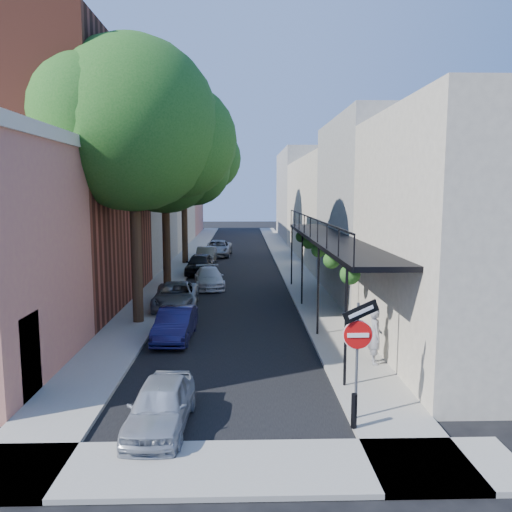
{
  "coord_description": "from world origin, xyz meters",
  "views": [
    {
      "loc": [
        0.49,
        -10.13,
        5.44
      ],
      "look_at": [
        1.05,
        10.12,
        2.8
      ],
      "focal_mm": 35.0,
      "sensor_mm": 36.0,
      "label": 1
    }
  ],
  "objects": [
    {
      "name": "oak_mid",
      "position": [
        -3.42,
        18.23,
        7.06
      ],
      "size": [
        6.6,
        6.0,
        10.2
      ],
      "color": "#312313",
      "rests_on": "ground"
    },
    {
      "name": "parked_car_e",
      "position": [
        -2.33,
        22.44,
        0.68
      ],
      "size": [
        1.82,
        4.09,
        1.37
      ],
      "primitive_type": "imported",
      "rotation": [
        0.0,
        0.0,
        -0.05
      ],
      "color": "black",
      "rests_on": "ground"
    },
    {
      "name": "road_surface",
      "position": [
        0.0,
        30.0,
        0.01
      ],
      "size": [
        6.0,
        64.0,
        0.01
      ],
      "primitive_type": "cube",
      "color": "black",
      "rests_on": "ground"
    },
    {
      "name": "sidewalk_cross",
      "position": [
        0.0,
        -1.0,
        0.06
      ],
      "size": [
        12.0,
        2.0,
        0.12
      ],
      "primitive_type": "cube",
      "color": "gray",
      "rests_on": "ground"
    },
    {
      "name": "parked_car_f",
      "position": [
        -2.22,
        26.89,
        0.64
      ],
      "size": [
        1.44,
        3.93,
        1.28
      ],
      "primitive_type": "imported",
      "rotation": [
        0.0,
        0.0,
        -0.02
      ],
      "color": "#686357",
      "rests_on": "ground"
    },
    {
      "name": "oak_far",
      "position": [
        -3.35,
        27.27,
        8.26
      ],
      "size": [
        7.7,
        7.0,
        11.9
      ],
      "color": "#312313",
      "rests_on": "ground"
    },
    {
      "name": "ground",
      "position": [
        0.0,
        0.0,
        0.0
      ],
      "size": [
        160.0,
        160.0,
        0.0
      ],
      "primitive_type": "plane",
      "color": "black",
      "rests_on": "ground"
    },
    {
      "name": "parked_car_b",
      "position": [
        -1.99,
        7.83,
        0.58
      ],
      "size": [
        1.36,
        3.57,
        1.16
      ],
      "primitive_type": "imported",
      "rotation": [
        0.0,
        0.0,
        -0.04
      ],
      "color": "#14133D",
      "rests_on": "ground"
    },
    {
      "name": "oak_near",
      "position": [
        -3.37,
        10.26,
        7.88
      ],
      "size": [
        7.48,
        6.8,
        11.42
      ],
      "color": "#312313",
      "rests_on": "ground"
    },
    {
      "name": "sidewalk_left",
      "position": [
        -4.0,
        30.0,
        0.06
      ],
      "size": [
        2.0,
        64.0,
        0.12
      ],
      "primitive_type": "cube",
      "color": "gray",
      "rests_on": "ground"
    },
    {
      "name": "pedestrian",
      "position": [
        4.6,
        4.74,
        0.99
      ],
      "size": [
        0.48,
        0.67,
        1.74
      ],
      "primitive_type": "imported",
      "rotation": [
        0.0,
        0.0,
        1.47
      ],
      "color": "gray",
      "rests_on": "sidewalk_right"
    },
    {
      "name": "bollard",
      "position": [
        3.0,
        0.5,
        0.52
      ],
      "size": [
        0.14,
        0.14,
        0.8
      ],
      "primitive_type": "cylinder",
      "color": "black",
      "rests_on": "sidewalk_right"
    },
    {
      "name": "buildings_left",
      "position": [
        -9.3,
        28.76,
        4.94
      ],
      "size": [
        10.1,
        59.1,
        12.0
      ],
      "color": "#B0645A",
      "rests_on": "ground"
    },
    {
      "name": "parked_car_c",
      "position": [
        -2.6,
        12.66,
        0.6
      ],
      "size": [
        2.24,
        4.43,
        1.2
      ],
      "primitive_type": "imported",
      "rotation": [
        0.0,
        0.0,
        0.06
      ],
      "color": "slate",
      "rests_on": "ground"
    },
    {
      "name": "sign_post",
      "position": [
        3.16,
        0.97,
        2.04
      ],
      "size": [
        0.89,
        0.17,
        2.99
      ],
      "color": "#595B60",
      "rests_on": "ground"
    },
    {
      "name": "sidewalk_right",
      "position": [
        4.0,
        30.0,
        0.06
      ],
      "size": [
        2.0,
        64.0,
        0.12
      ],
      "primitive_type": "cube",
      "color": "gray",
      "rests_on": "ground"
    },
    {
      "name": "parked_car_g",
      "position": [
        -1.6,
        31.7,
        0.65
      ],
      "size": [
        2.42,
        4.81,
        1.31
      ],
      "primitive_type": "imported",
      "rotation": [
        0.0,
        0.0,
        -0.05
      ],
      "color": "gray",
      "rests_on": "ground"
    },
    {
      "name": "buildings_right",
      "position": [
        8.99,
        29.49,
        4.42
      ],
      "size": [
        9.8,
        55.0,
        10.0
      ],
      "color": "beige",
      "rests_on": "ground"
    },
    {
      "name": "parked_car_d",
      "position": [
        -1.4,
        17.77,
        0.56
      ],
      "size": [
        2.05,
        4.02,
        1.12
      ],
      "primitive_type": "imported",
      "rotation": [
        0.0,
        0.0,
        0.13
      ],
      "color": "silver",
      "rests_on": "ground"
    },
    {
      "name": "parked_car_a",
      "position": [
        -1.4,
        0.83,
        0.56
      ],
      "size": [
        1.45,
        3.34,
        1.12
      ],
      "primitive_type": "imported",
      "rotation": [
        0.0,
        0.0,
        -0.04
      ],
      "color": "#9399A2",
      "rests_on": "ground"
    }
  ]
}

